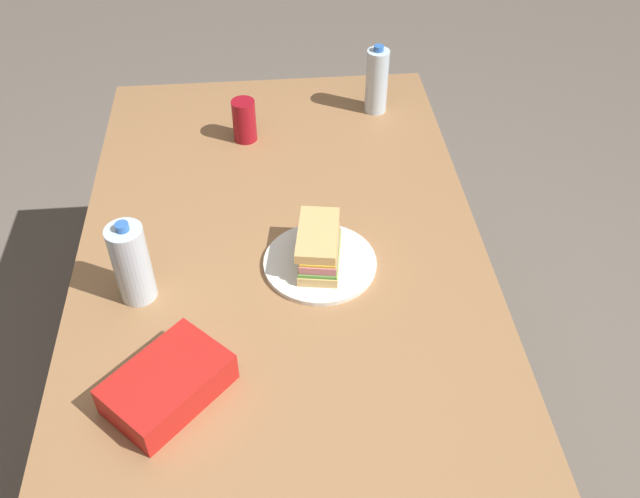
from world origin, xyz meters
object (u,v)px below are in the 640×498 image
Objects in this scene: paper_plate at (320,263)px; sandwich at (319,247)px; dining_table at (286,318)px; chip_bag at (168,384)px; soda_can_red at (244,120)px; water_bottle_tall at (132,263)px; water_bottle_spare at (377,81)px.

paper_plate is 0.05m from sandwich.
dining_table is at bearing 136.57° from paper_plate.
paper_plate is 0.46m from chip_bag.
soda_can_red is (0.53, 0.17, 0.06)m from paper_plate.
dining_table is 0.18m from sandwich.
sandwich is at bearing 0.74° from chip_bag.
dining_table is at bearing -95.80° from water_bottle_tall.
water_bottle_spare reaches higher than sandwich.
water_bottle_tall is at bearing 98.09° from paper_plate.
dining_table is 8.19× the size of chip_bag.
paper_plate is at bearing -162.57° from soda_can_red.
sandwich is 1.60× the size of soda_can_red.
water_bottle_spare is (0.64, -0.22, 0.09)m from paper_plate.
soda_can_red is at bearing 34.18° from chip_bag.
soda_can_red reaches higher than sandwich.
paper_plate is 0.69m from water_bottle_spare.
dining_table is at bearing -0.00° from chip_bag.
chip_bag is 0.29m from water_bottle_tall.
soda_can_red reaches higher than paper_plate.
chip_bag is (-0.33, 0.32, 0.03)m from paper_plate.
chip_bag is (-0.86, 0.16, -0.03)m from soda_can_red.
paper_plate is 1.14× the size of chip_bag.
water_bottle_tall is at bearing 138.03° from water_bottle_spare.
sandwich is 0.93× the size of water_bottle_tall.
sandwich is at bearing -41.79° from dining_table.
paper_plate is at bearing 0.28° from chip_bag.
soda_can_red is at bearing 7.36° from dining_table.
soda_can_red is 0.41m from water_bottle_spare.
sandwich reaches higher than dining_table.
water_bottle_spare is at bearing -22.87° from dining_table.
sandwich is (0.09, -0.08, 0.13)m from dining_table.
water_bottle_tall is (0.03, 0.32, 0.17)m from dining_table.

